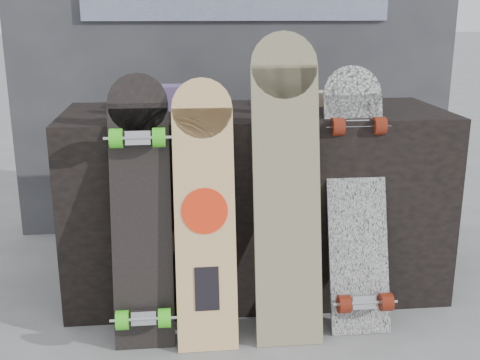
{
  "coord_description": "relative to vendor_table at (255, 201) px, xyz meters",
  "views": [
    {
      "loc": [
        -0.33,
        -1.98,
        1.21
      ],
      "look_at": [
        -0.1,
        0.2,
        0.58
      ],
      "focal_mm": 45.0,
      "sensor_mm": 36.0,
      "label": 1
    }
  ],
  "objects": [
    {
      "name": "vendor_table",
      "position": [
        0.0,
        0.0,
        0.0
      ],
      "size": [
        1.6,
        0.6,
        0.8
      ],
      "primitive_type": "cube",
      "color": "black",
      "rests_on": "ground"
    },
    {
      "name": "longboard_geisha",
      "position": [
        -0.24,
        -0.4,
        0.11
      ],
      "size": [
        0.22,
        0.26,
        0.97
      ],
      "rotation": [
        -0.25,
        0.0,
        0.0
      ],
      "color": "#CCBE89",
      "rests_on": "ground"
    },
    {
      "name": "ground",
      "position": [
        0.0,
        -0.5,
        -0.4
      ],
      "size": [
        60.0,
        60.0,
        0.0
      ],
      "primitive_type": "plane",
      "color": "slate",
      "rests_on": "ground"
    },
    {
      "name": "merch_box_purple",
      "position": [
        -0.34,
        0.07,
        0.45
      ],
      "size": [
        0.18,
        0.12,
        0.1
      ],
      "primitive_type": "cube",
      "color": "#623C7B",
      "rests_on": "vendor_table"
    },
    {
      "name": "booth",
      "position": [
        0.0,
        0.85,
        0.7
      ],
      "size": [
        2.4,
        0.22,
        2.2
      ],
      "color": "#323237",
      "rests_on": "ground"
    },
    {
      "name": "longboard_cascadia",
      "position": [
        0.36,
        -0.33,
        0.12
      ],
      "size": [
        0.23,
        0.38,
        1.0
      ],
      "rotation": [
        -0.3,
        0.0,
        0.0
      ],
      "color": "white",
      "rests_on": "ground"
    },
    {
      "name": "merch_box_flat",
      "position": [
        0.23,
        0.11,
        0.43
      ],
      "size": [
        0.22,
        0.1,
        0.06
      ],
      "primitive_type": "cube",
      "color": "#D1B78C",
      "rests_on": "vendor_table"
    },
    {
      "name": "skateboard_dark",
      "position": [
        -0.47,
        -0.38,
        0.11
      ],
      "size": [
        0.22,
        0.3,
        0.99
      ],
      "rotation": [
        -0.23,
        0.0,
        0.0
      ],
      "color": "black",
      "rests_on": "ground"
    },
    {
      "name": "merch_box_small",
      "position": [
        0.38,
        -0.05,
        0.46
      ],
      "size": [
        0.14,
        0.14,
        0.12
      ],
      "primitive_type": "cube",
      "color": "#623C7B",
      "rests_on": "vendor_table"
    },
    {
      "name": "longboard_celtic",
      "position": [
        0.07,
        -0.38,
        0.2
      ],
      "size": [
        0.25,
        0.29,
        1.14
      ],
      "rotation": [
        -0.23,
        0.0,
        0.0
      ],
      "color": "beige",
      "rests_on": "ground"
    }
  ]
}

